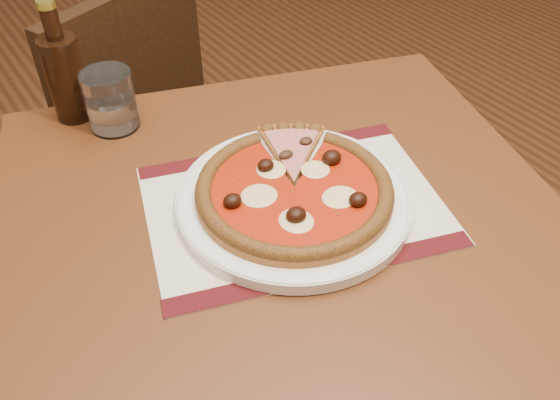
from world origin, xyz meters
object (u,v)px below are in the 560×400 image
object	(u,v)px
water_glass	(110,100)
chair_far	(115,132)
table	(288,272)
bottle	(65,74)
plate	(294,200)
pizza	(294,189)

from	to	relation	value
water_glass	chair_far	bearing A→B (deg)	74.96
table	bottle	distance (m)	0.49
chair_far	plate	distance (m)	0.74
table	plate	bearing A→B (deg)	42.41
chair_far	bottle	bearing A→B (deg)	42.23
water_glass	table	bearing A→B (deg)	-74.14
pizza	bottle	distance (m)	0.44
pizza	water_glass	size ratio (longest dim) A/B	2.80
chair_far	pizza	world-z (taller)	chair_far
plate	chair_far	bearing A→B (deg)	93.00
pizza	bottle	xyz separation A→B (m)	(-0.18, 0.40, 0.05)
water_glass	bottle	xyz separation A→B (m)	(-0.04, 0.07, 0.03)
table	bottle	world-z (taller)	bottle
water_glass	bottle	bearing A→B (deg)	123.33
plate	water_glass	size ratio (longest dim) A/B	3.36
plate	pizza	distance (m)	0.02
bottle	table	bearing A→B (deg)	-71.06
pizza	bottle	size ratio (longest dim) A/B	1.35
plate	pizza	bearing A→B (deg)	-123.66
water_glass	bottle	size ratio (longest dim) A/B	0.48
plate	pizza	world-z (taller)	pizza
bottle	water_glass	bearing A→B (deg)	-56.67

